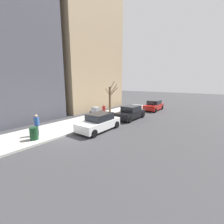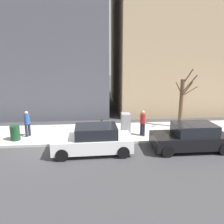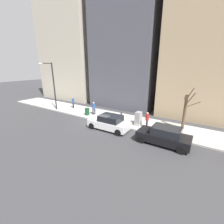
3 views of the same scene
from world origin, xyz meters
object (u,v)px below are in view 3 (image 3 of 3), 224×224
Objects in this scene: utility_box at (138,119)px; pedestrian_near_meter at (147,119)px; trash_bin at (87,112)px; pedestrian_midblock at (94,107)px; parking_meter at (121,117)px; parked_car_white at (109,123)px; parked_car_black at (164,136)px; streetlamp at (52,83)px; bare_tree at (185,111)px; office_tower_right at (80,49)px; office_block_center at (132,29)px; pedestrian_far_corner at (73,102)px.

utility_box is 1.12m from pedestrian_near_meter.
pedestrian_midblock is (0.65, -0.58, 0.49)m from trash_bin.
parked_car_white is at bearing 161.69° from parking_meter.
parking_meter is (1.60, 4.93, 0.24)m from parked_car_black.
parked_car_black is 0.65× the size of streetlamp.
bare_tree is 24.54m from office_tower_right.
parked_car_white is at bearing 89.60° from parked_car_black.
pedestrian_midblock is at bearing -130.75° from office_tower_right.
office_block_center is (9.89, 3.97, 10.69)m from parking_meter.
parked_car_black is at bearing -120.68° from office_tower_right.
pedestrian_midblock reaches higher than parking_meter.
utility_box is at bearing 49.11° from pedestrian_near_meter.
pedestrian_far_corner is (1.32, 12.00, 0.00)m from pedestrian_near_meter.
office_tower_right is (8.64, 21.74, 7.41)m from bare_tree.
pedestrian_near_meter reaches higher than parked_car_white.
pedestrian_midblock reaches higher than parked_car_black.
parked_car_white is (0.06, 5.44, 0.00)m from parked_car_black.
parked_car_black is at bearing -74.14° from pedestrian_midblock.
parking_meter is at bearing 75.89° from pedestrian_near_meter.
bare_tree is at bearing -81.43° from trash_bin.
streetlamp is 3.92× the size of pedestrian_midblock.
trash_bin is at bearing 172.19° from office_block_center.
parked_car_white is 4.95m from pedestrian_midblock.
pedestrian_far_corner is (1.44, 4.07, 0.49)m from trash_bin.
pedestrian_near_meter reaches higher than utility_box.
office_tower_right is at bearing 159.81° from pedestrian_far_corner.
parked_car_black reaches higher than trash_bin.
utility_box reaches higher than parked_car_black.
office_block_center is at bearing 21.87° from parking_meter.
streetlamp is at bearing 94.63° from utility_box.
trash_bin is at bearing 78.90° from parked_car_black.
streetlamp reaches higher than pedestrian_midblock.
pedestrian_near_meter reaches higher than trash_bin.
utility_box is 6.30m from pedestrian_midblock.
pedestrian_far_corner is at bearing 70.53° from trash_bin.
office_tower_right reaches higher than bare_tree.
pedestrian_midblock is at bearing 74.61° from parked_car_black.
utility_box is at bearing -62.13° from parking_meter.
office_block_center is (8.00, -5.36, 10.58)m from pedestrian_far_corner.
streetlamp reaches higher than bare_tree.
pedestrian_midblock is 0.09× the size of office_tower_right.
trash_bin is 0.99m from pedestrian_midblock.
pedestrian_far_corner is at bearing 84.58° from utility_box.
parked_car_white is 11.04m from streetlamp.
parked_car_black is at bearing 19.55° from pedestrian_far_corner.
office_tower_right is at bearing 55.91° from parking_meter.
parked_car_white is 1.00× the size of bare_tree.
bare_tree is at bearing -73.23° from utility_box.
office_block_center reaches higher than streetlamp.
office_tower_right is (0.87, 11.94, -2.19)m from office_block_center.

